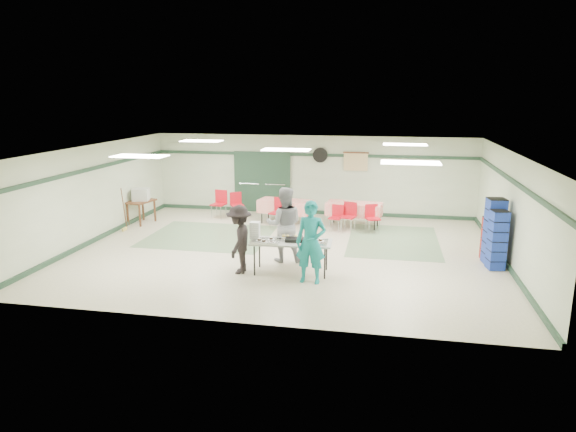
% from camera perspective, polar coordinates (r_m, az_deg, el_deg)
% --- Properties ---
extents(floor, '(11.00, 11.00, 0.00)m').
position_cam_1_polar(floor, '(13.65, -0.19, -3.89)').
color(floor, beige).
rests_on(floor, ground).
extents(ceiling, '(11.00, 11.00, 0.00)m').
position_cam_1_polar(ceiling, '(13.11, -0.20, 7.46)').
color(ceiling, silver).
rests_on(ceiling, wall_back).
extents(wall_back, '(11.00, 0.00, 11.00)m').
position_cam_1_polar(wall_back, '(17.68, 2.63, 4.57)').
color(wall_back, beige).
rests_on(wall_back, floor).
extents(wall_front, '(11.00, 0.00, 11.00)m').
position_cam_1_polar(wall_front, '(9.07, -5.69, -3.99)').
color(wall_front, beige).
rests_on(wall_front, floor).
extents(wall_left, '(0.00, 9.00, 9.00)m').
position_cam_1_polar(wall_left, '(15.33, -20.82, 2.35)').
color(wall_left, beige).
rests_on(wall_left, floor).
extents(wall_right, '(0.00, 9.00, 9.00)m').
position_cam_1_polar(wall_right, '(13.41, 23.54, 0.63)').
color(wall_right, beige).
rests_on(wall_right, floor).
extents(trim_back, '(11.00, 0.06, 0.10)m').
position_cam_1_polar(trim_back, '(17.56, 2.64, 6.81)').
color(trim_back, '#203C2A').
rests_on(trim_back, wall_back).
extents(baseboard_back, '(11.00, 0.06, 0.12)m').
position_cam_1_polar(baseboard_back, '(17.89, 2.57, 0.47)').
color(baseboard_back, '#203C2A').
rests_on(baseboard_back, floor).
extents(trim_left, '(0.06, 9.00, 0.10)m').
position_cam_1_polar(trim_left, '(15.21, -20.94, 4.94)').
color(trim_left, '#203C2A').
rests_on(trim_left, wall_back).
extents(baseboard_left, '(0.06, 9.00, 0.12)m').
position_cam_1_polar(baseboard_left, '(15.60, -20.33, -2.31)').
color(baseboard_left, '#203C2A').
rests_on(baseboard_left, floor).
extents(trim_right, '(0.06, 9.00, 0.10)m').
position_cam_1_polar(trim_right, '(13.28, 23.69, 3.59)').
color(trim_right, '#203C2A').
rests_on(trim_right, wall_back).
extents(baseboard_right, '(0.06, 9.00, 0.12)m').
position_cam_1_polar(baseboard_right, '(13.72, 22.92, -4.62)').
color(baseboard_right, '#203C2A').
rests_on(baseboard_right, floor).
extents(green_patch_a, '(3.50, 3.00, 0.01)m').
position_cam_1_polar(green_patch_a, '(15.22, -8.74, -2.21)').
color(green_patch_a, gray).
rests_on(green_patch_a, floor).
extents(green_patch_b, '(2.50, 3.50, 0.01)m').
position_cam_1_polar(green_patch_b, '(14.86, 11.62, -2.72)').
color(green_patch_b, gray).
rests_on(green_patch_b, floor).
extents(double_door_left, '(0.90, 0.06, 2.10)m').
position_cam_1_polar(double_door_left, '(18.12, -4.33, 3.79)').
color(double_door_left, '#999B99').
rests_on(double_door_left, floor).
extents(double_door_right, '(0.90, 0.06, 2.10)m').
position_cam_1_polar(double_door_right, '(17.89, -1.38, 3.71)').
color(double_door_right, '#999B99').
rests_on(double_door_right, floor).
extents(door_frame, '(2.00, 0.03, 2.15)m').
position_cam_1_polar(door_frame, '(17.98, -2.90, 3.74)').
color(door_frame, '#203C2A').
rests_on(door_frame, floor).
extents(wall_fan, '(0.50, 0.10, 0.50)m').
position_cam_1_polar(wall_fan, '(17.49, 3.60, 6.77)').
color(wall_fan, black).
rests_on(wall_fan, wall_back).
extents(scroll_banner, '(0.80, 0.02, 0.60)m').
position_cam_1_polar(scroll_banner, '(17.40, 7.53, 5.99)').
color(scroll_banner, beige).
rests_on(scroll_banner, wall_back).
extents(serving_table, '(1.89, 0.84, 0.76)m').
position_cam_1_polar(serving_table, '(11.80, 0.34, -3.03)').
color(serving_table, '#AAA9A5').
rests_on(serving_table, floor).
extents(sheet_tray_right, '(0.66, 0.51, 0.02)m').
position_cam_1_polar(sheet_tray_right, '(11.67, 2.83, -2.95)').
color(sheet_tray_right, silver).
rests_on(sheet_tray_right, serving_table).
extents(sheet_tray_mid, '(0.59, 0.46, 0.02)m').
position_cam_1_polar(sheet_tray_mid, '(11.96, 0.17, -2.53)').
color(sheet_tray_mid, silver).
rests_on(sheet_tray_mid, serving_table).
extents(sheet_tray_left, '(0.66, 0.51, 0.02)m').
position_cam_1_polar(sheet_tray_left, '(11.75, -2.48, -2.84)').
color(sheet_tray_left, silver).
rests_on(sheet_tray_left, serving_table).
extents(baking_pan, '(0.45, 0.29, 0.08)m').
position_cam_1_polar(baking_pan, '(11.77, 0.79, -2.65)').
color(baking_pan, black).
rests_on(baking_pan, serving_table).
extents(foam_box_stack, '(0.23, 0.21, 0.40)m').
position_cam_1_polar(foam_box_stack, '(11.96, -3.69, -1.62)').
color(foam_box_stack, white).
rests_on(foam_box_stack, serving_table).
extents(volunteer_teal, '(0.70, 0.49, 1.83)m').
position_cam_1_polar(volunteer_teal, '(11.17, 2.56, -2.94)').
color(volunteer_teal, '#127D81').
rests_on(volunteer_teal, floor).
extents(volunteer_grey, '(1.01, 0.85, 1.86)m').
position_cam_1_polar(volunteer_grey, '(12.60, -0.41, -0.96)').
color(volunteer_grey, gray).
rests_on(volunteer_grey, floor).
extents(volunteer_dark, '(0.65, 1.06, 1.60)m').
position_cam_1_polar(volunteer_dark, '(11.86, -5.44, -2.60)').
color(volunteer_dark, black).
rests_on(volunteer_dark, floor).
extents(dining_table_a, '(1.77, 0.96, 0.77)m').
position_cam_1_polar(dining_table_a, '(16.15, 7.34, 0.81)').
color(dining_table_a, red).
rests_on(dining_table_a, floor).
extents(dining_table_b, '(1.76, 1.00, 0.77)m').
position_cam_1_polar(dining_table_b, '(16.42, -0.34, 1.13)').
color(dining_table_b, red).
rests_on(dining_table_b, floor).
extents(chair_a, '(0.51, 0.51, 0.88)m').
position_cam_1_polar(chair_a, '(15.61, 6.80, 0.27)').
color(chair_a, '#B10E19').
rests_on(chair_a, floor).
extents(chair_b, '(0.45, 0.45, 0.78)m').
position_cam_1_polar(chair_b, '(15.64, 5.43, 0.11)').
color(chair_b, '#B10E19').
rests_on(chair_b, floor).
extents(chair_c, '(0.50, 0.50, 0.84)m').
position_cam_1_polar(chair_c, '(15.58, 9.32, 0.06)').
color(chair_c, '#B10E19').
rests_on(chair_c, floor).
extents(chair_d, '(0.54, 0.54, 0.93)m').
position_cam_1_polar(chair_d, '(15.90, -1.00, 0.73)').
color(chair_d, '#B10E19').
rests_on(chair_d, floor).
extents(chair_loose_a, '(0.55, 0.55, 0.85)m').
position_cam_1_polar(chair_loose_a, '(17.30, -5.74, 1.53)').
color(chair_loose_a, '#B10E19').
rests_on(chair_loose_a, floor).
extents(chair_loose_b, '(0.51, 0.51, 0.94)m').
position_cam_1_polar(chair_loose_b, '(17.27, -7.59, 1.65)').
color(chair_loose_b, '#B10E19').
rests_on(chair_loose_b, floor).
extents(crate_stack_blue_a, '(0.42, 0.42, 1.43)m').
position_cam_1_polar(crate_stack_blue_a, '(13.01, 22.23, -2.50)').
color(crate_stack_blue_a, navy).
rests_on(crate_stack_blue_a, floor).
extents(crate_stack_red, '(0.44, 0.44, 1.09)m').
position_cam_1_polar(crate_stack_red, '(13.70, 21.64, -2.42)').
color(crate_stack_red, '#A71011').
rests_on(crate_stack_red, floor).
extents(crate_stack_blue_b, '(0.47, 0.47, 1.63)m').
position_cam_1_polar(crate_stack_blue_b, '(13.39, 21.93, -1.60)').
color(crate_stack_blue_b, navy).
rests_on(crate_stack_blue_b, floor).
extents(printer_table, '(0.77, 1.02, 0.74)m').
position_cam_1_polar(printer_table, '(17.06, -16.03, 1.33)').
color(printer_table, brown).
rests_on(printer_table, floor).
extents(office_printer, '(0.57, 0.53, 0.39)m').
position_cam_1_polar(office_printer, '(17.04, -16.03, 2.32)').
color(office_printer, '#B6B6B1').
rests_on(office_printer, printer_table).
extents(broom, '(0.08, 0.21, 1.30)m').
position_cam_1_polar(broom, '(16.28, -17.76, 0.77)').
color(broom, brown).
rests_on(broom, floor).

